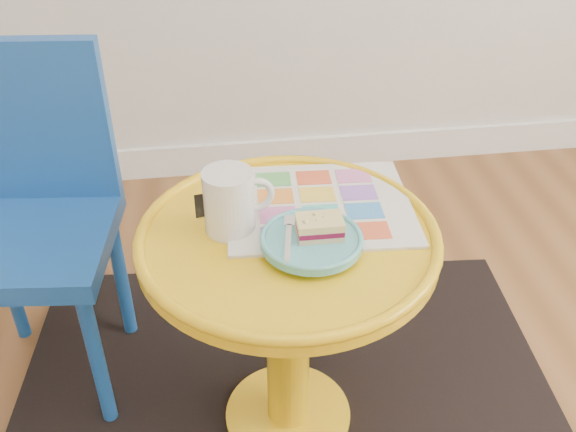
{
  "coord_description": "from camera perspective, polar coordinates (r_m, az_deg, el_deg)",
  "views": [
    {
      "loc": [
        -0.34,
        -0.13,
        1.25
      ],
      "look_at": [
        -0.21,
        0.83,
        0.58
      ],
      "focal_mm": 40.0,
      "sensor_mm": 36.0,
      "label": 1
    }
  ],
  "objects": [
    {
      "name": "rug",
      "position": [
        1.58,
        0.0,
        -17.45
      ],
      "size": [
        1.38,
        1.2,
        0.01
      ],
      "primitive_type": "cube",
      "rotation": [
        0.0,
        0.0,
        -0.08
      ],
      "color": "black",
      "rests_on": "ground"
    },
    {
      "name": "side_table",
      "position": [
        1.3,
        -0.0,
        -6.99
      ],
      "size": [
        0.57,
        0.57,
        0.54
      ],
      "color": "#EAB213",
      "rests_on": "ground"
    },
    {
      "name": "chair",
      "position": [
        1.52,
        -21.9,
        0.8
      ],
      "size": [
        0.39,
        0.39,
        0.81
      ],
      "rotation": [
        0.0,
        0.0,
        -0.11
      ],
      "color": "#184D9F",
      "rests_on": "ground"
    },
    {
      "name": "newspaper",
      "position": [
        1.28,
        2.79,
        0.98
      ],
      "size": [
        0.38,
        0.33,
        0.01
      ],
      "primitive_type": "cube",
      "rotation": [
        0.0,
        0.0,
        -0.06
      ],
      "color": "silver",
      "rests_on": "side_table"
    },
    {
      "name": "mug",
      "position": [
        1.18,
        -5.15,
        1.45
      ],
      "size": [
        0.13,
        0.09,
        0.12
      ],
      "rotation": [
        0.0,
        0.0,
        0.13
      ],
      "color": "silver",
      "rests_on": "side_table"
    },
    {
      "name": "plate",
      "position": [
        1.15,
        2.11,
        -2.24
      ],
      "size": [
        0.18,
        0.18,
        0.02
      ],
      "color": "#55AFB4",
      "rests_on": "newspaper"
    },
    {
      "name": "cake_slice",
      "position": [
        1.14,
        2.83,
        -0.98
      ],
      "size": [
        0.08,
        0.06,
        0.04
      ],
      "rotation": [
        0.0,
        0.0,
        -0.01
      ],
      "color": "#D3BC8C",
      "rests_on": "plate"
    },
    {
      "name": "fork",
      "position": [
        1.14,
        0.04,
        -1.88
      ],
      "size": [
        0.04,
        0.14,
        0.0
      ],
      "rotation": [
        0.0,
        0.0,
        -0.18
      ],
      "color": "silver",
      "rests_on": "plate"
    }
  ]
}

